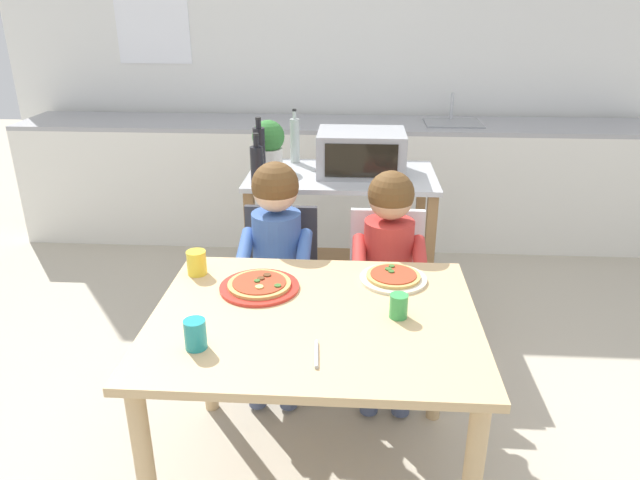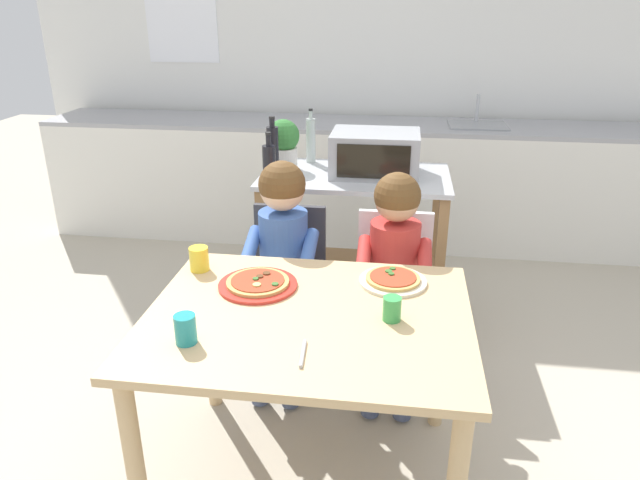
{
  "view_description": "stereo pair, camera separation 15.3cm",
  "coord_description": "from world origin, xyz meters",
  "views": [
    {
      "loc": [
        0.13,
        -1.74,
        1.73
      ],
      "look_at": [
        0.0,
        0.3,
        0.87
      ],
      "focal_mm": 32.8,
      "sensor_mm": 36.0,
      "label": 1
    },
    {
      "loc": [
        0.28,
        -1.72,
        1.73
      ],
      "look_at": [
        0.0,
        0.3,
        0.87
      ],
      "focal_mm": 32.8,
      "sensor_mm": 36.0,
      "label": 2
    }
  ],
  "objects": [
    {
      "name": "bottle_dark_olive_oil",
      "position": [
        -0.36,
        1.05,
        0.96
      ],
      "size": [
        0.07,
        0.07,
        0.26
      ],
      "color": "black",
      "rests_on": "kitchen_island_cart"
    },
    {
      "name": "bottle_brown_beer",
      "position": [
        -0.36,
        1.16,
        0.99
      ],
      "size": [
        0.06,
        0.06,
        0.31
      ],
      "color": "black",
      "rests_on": "kitchen_island_cart"
    },
    {
      "name": "dining_chair_left",
      "position": [
        -0.22,
        0.73,
        0.48
      ],
      "size": [
        0.36,
        0.36,
        0.81
      ],
      "color": "#333338",
      "rests_on": "ground"
    },
    {
      "name": "child_in_blue_striped_shirt",
      "position": [
        -0.22,
        0.61,
        0.7
      ],
      "size": [
        0.32,
        0.42,
        1.06
      ],
      "color": "#424C6B",
      "rests_on": "ground"
    },
    {
      "name": "potted_herb_plant",
      "position": [
        -0.34,
        1.33,
        1.0
      ],
      "size": [
        0.17,
        0.17,
        0.27
      ],
      "color": "beige",
      "rests_on": "kitchen_island_cart"
    },
    {
      "name": "pizza_plate_red_rimmed",
      "position": [
        -0.22,
        0.18,
        0.74
      ],
      "size": [
        0.3,
        0.3,
        0.03
      ],
      "color": "red",
      "rests_on": "dining_table"
    },
    {
      "name": "kitchen_counter",
      "position": [
        0.0,
        2.51,
        0.44
      ],
      "size": [
        4.67,
        0.6,
        1.08
      ],
      "color": "silver",
      "rests_on": "ground"
    },
    {
      "name": "ground_plane",
      "position": [
        0.0,
        1.14,
        0.0
      ],
      "size": [
        11.42,
        11.42,
        0.0
      ],
      "primitive_type": "plane",
      "color": "#B7AD99"
    },
    {
      "name": "serving_spoon",
      "position": [
        0.02,
        -0.25,
        0.73
      ],
      "size": [
        0.02,
        0.14,
        0.01
      ],
      "primitive_type": "cylinder",
      "rotation": [
        0.0,
        1.57,
        1.64
      ],
      "color": "#B7BABF",
      "rests_on": "dining_table"
    },
    {
      "name": "dining_table",
      "position": [
        0.0,
        0.0,
        0.62
      ],
      "size": [
        1.11,
        0.89,
        0.72
      ],
      "color": "tan",
      "rests_on": "ground"
    },
    {
      "name": "toaster_oven",
      "position": [
        0.15,
        1.28,
        0.97
      ],
      "size": [
        0.45,
        0.35,
        0.22
      ],
      "color": "#999BA0",
      "rests_on": "kitchen_island_cart"
    },
    {
      "name": "child_in_red_shirt",
      "position": [
        0.28,
        0.59,
        0.68
      ],
      "size": [
        0.32,
        0.42,
        1.03
      ],
      "color": "#424C6B",
      "rests_on": "ground"
    },
    {
      "name": "dining_chair_right",
      "position": [
        0.28,
        0.71,
        0.48
      ],
      "size": [
        0.36,
        0.36,
        0.81
      ],
      "color": "silver",
      "rests_on": "ground"
    },
    {
      "name": "drinking_cup_green",
      "position": [
        0.28,
        -0.0,
        0.77
      ],
      "size": [
        0.06,
        0.06,
        0.08
      ],
      "primitive_type": "cylinder",
      "color": "green",
      "rests_on": "dining_table"
    },
    {
      "name": "pizza_plate_cream",
      "position": [
        0.28,
        0.28,
        0.74
      ],
      "size": [
        0.26,
        0.26,
        0.03
      ],
      "color": "beige",
      "rests_on": "dining_table"
    },
    {
      "name": "kitchen_island_cart",
      "position": [
        0.05,
        1.26,
        0.57
      ],
      "size": [
        0.99,
        0.59,
        0.86
      ],
      "color": "#B7BABF",
      "rests_on": "ground"
    },
    {
      "name": "bottle_tall_green_wine",
      "position": [
        -0.22,
        1.48,
        0.99
      ],
      "size": [
        0.05,
        0.05,
        0.3
      ],
      "color": "#ADB7B2",
      "rests_on": "kitchen_island_cart"
    },
    {
      "name": "drinking_cup_yellow",
      "position": [
        -0.48,
        0.29,
        0.77
      ],
      "size": [
        0.08,
        0.08,
        0.1
      ],
      "primitive_type": "cylinder",
      "color": "yellow",
      "rests_on": "dining_table"
    },
    {
      "name": "back_wall_tiled",
      "position": [
        -0.0,
        2.92,
        1.35
      ],
      "size": [
        5.19,
        0.13,
        2.7
      ],
      "color": "white",
      "rests_on": "ground"
    },
    {
      "name": "drinking_cup_teal",
      "position": [
        -0.35,
        -0.23,
        0.77
      ],
      "size": [
        0.07,
        0.07,
        0.1
      ],
      "primitive_type": "cylinder",
      "color": "teal",
      "rests_on": "dining_table"
    }
  ]
}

